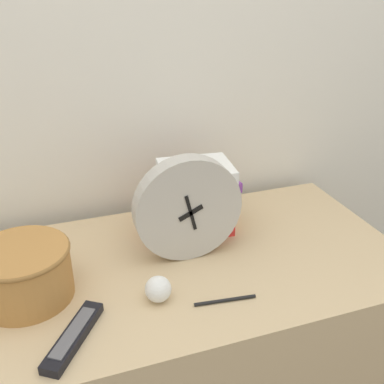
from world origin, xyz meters
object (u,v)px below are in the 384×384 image
object	(u,v)px
desk_clock	(188,209)
basket	(24,271)
tv_remote	(74,336)
crumpled_paper_ball	(158,289)
book_stack	(194,197)
pen	(225,300)

from	to	relation	value
desk_clock	basket	size ratio (longest dim) A/B	1.27
desk_clock	tv_remote	bearing A→B (deg)	-145.97
basket	desk_clock	bearing A→B (deg)	5.38
basket	crumpled_paper_ball	world-z (taller)	basket
book_stack	crumpled_paper_ball	xyz separation A→B (m)	(-0.17, -0.26, -0.08)
book_stack	basket	size ratio (longest dim) A/B	1.10
pen	crumpled_paper_ball	bearing A→B (deg)	158.33
book_stack	basket	world-z (taller)	book_stack
tv_remote	pen	size ratio (longest dim) A/B	1.28
desk_clock	pen	world-z (taller)	desk_clock
book_stack	crumpled_paper_ball	world-z (taller)	book_stack
desk_clock	pen	distance (m)	0.24
tv_remote	crumpled_paper_ball	size ratio (longest dim) A/B	3.05
book_stack	basket	distance (m)	0.48
desk_clock	tv_remote	world-z (taller)	desk_clock
basket	tv_remote	world-z (taller)	basket
tv_remote	pen	world-z (taller)	tv_remote
crumpled_paper_ball	pen	xyz separation A→B (m)	(0.14, -0.06, -0.03)
basket	pen	distance (m)	0.45
basket	pen	world-z (taller)	basket
desk_clock	crumpled_paper_ball	size ratio (longest dim) A/B	4.57
desk_clock	book_stack	xyz separation A→B (m)	(0.05, 0.11, -0.03)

